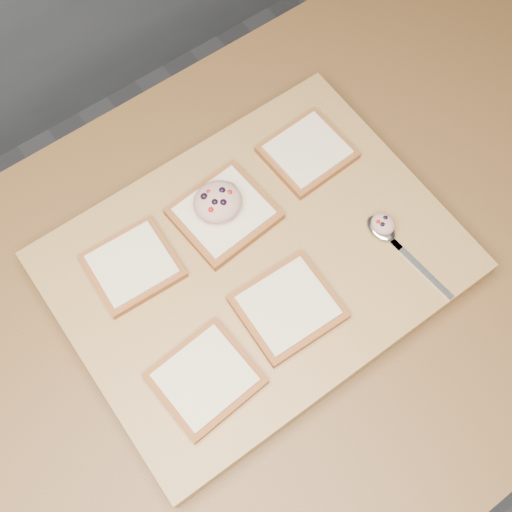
% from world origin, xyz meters
% --- Properties ---
extents(ground, '(4.00, 4.00, 0.00)m').
position_xyz_m(ground, '(0.00, 0.00, 0.00)').
color(ground, '#515459').
rests_on(ground, ground).
extents(island_counter, '(2.00, 0.80, 0.90)m').
position_xyz_m(island_counter, '(0.00, 0.00, 0.45)').
color(island_counter, slate).
rests_on(island_counter, ground).
extents(cutting_board, '(0.54, 0.41, 0.04)m').
position_xyz_m(cutting_board, '(0.05, 0.03, 0.92)').
color(cutting_board, '#A68247').
rests_on(cutting_board, island_counter).
extents(bread_far_left, '(0.12, 0.11, 0.02)m').
position_xyz_m(bread_far_left, '(-0.09, 0.12, 0.95)').
color(bread_far_left, '#A15C29').
rests_on(bread_far_left, cutting_board).
extents(bread_far_center, '(0.14, 0.13, 0.02)m').
position_xyz_m(bread_far_center, '(0.05, 0.11, 0.95)').
color(bread_far_center, '#A15C29').
rests_on(bread_far_center, cutting_board).
extents(bread_far_right, '(0.12, 0.11, 0.02)m').
position_xyz_m(bread_far_right, '(0.21, 0.13, 0.95)').
color(bread_far_right, '#A15C29').
rests_on(bread_far_right, cutting_board).
extents(bread_near_left, '(0.13, 0.12, 0.02)m').
position_xyz_m(bread_near_left, '(-0.10, -0.06, 0.95)').
color(bread_near_left, '#A15C29').
rests_on(bread_near_left, cutting_board).
extents(bread_near_center, '(0.13, 0.12, 0.02)m').
position_xyz_m(bread_near_center, '(0.04, -0.05, 0.95)').
color(bread_near_center, '#A15C29').
rests_on(bread_near_center, cutting_board).
extents(tuna_salad_dollop, '(0.07, 0.07, 0.03)m').
position_xyz_m(tuna_salad_dollop, '(0.05, 0.12, 0.98)').
color(tuna_salad_dollop, tan).
rests_on(tuna_salad_dollop, bread_far_center).
extents(spoon, '(0.04, 0.16, 0.01)m').
position_xyz_m(spoon, '(0.22, -0.04, 0.95)').
color(spoon, silver).
rests_on(spoon, cutting_board).
extents(spoon_salad, '(0.03, 0.04, 0.02)m').
position_xyz_m(spoon_salad, '(0.22, -0.03, 0.96)').
color(spoon_salad, tan).
rests_on(spoon_salad, spoon).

